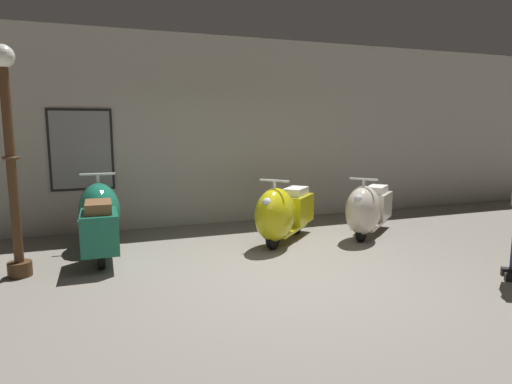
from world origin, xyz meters
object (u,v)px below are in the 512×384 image
object	(u,v)px
lamppost	(11,158)
scooter_0	(100,218)
scooter_2	(367,209)
scooter_1	(282,214)

from	to	relation	value
lamppost	scooter_0	bearing A→B (deg)	36.78
scooter_2	lamppost	distance (m)	5.20
scooter_1	scooter_2	xyz separation A→B (m)	(1.49, -0.11, -0.01)
scooter_0	scooter_2	world-z (taller)	scooter_0
scooter_0	lamppost	size ratio (longest dim) A/B	0.68
lamppost	scooter_1	bearing A→B (deg)	4.53
scooter_2	lamppost	size ratio (longest dim) A/B	0.57
scooter_0	lamppost	xyz separation A→B (m)	(-0.95, -0.71, 0.94)
scooter_0	scooter_2	size ratio (longest dim) A/B	1.19
scooter_0	lamppost	world-z (taller)	lamppost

